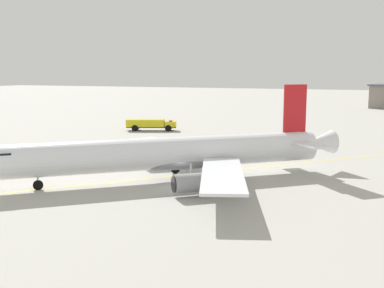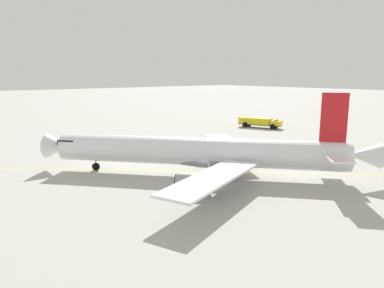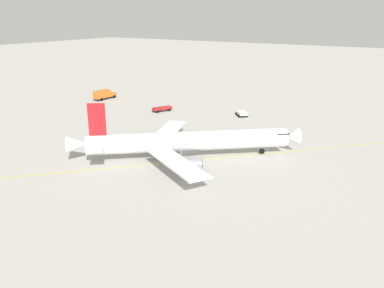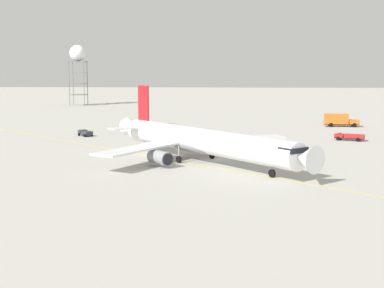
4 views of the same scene
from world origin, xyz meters
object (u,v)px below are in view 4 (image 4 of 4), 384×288
airliner_main (201,142)px  radar_tower (78,56)px  ops_pickup_truck (350,136)px  baggage_truck_truck (85,133)px  catering_truck_truck (339,120)px

airliner_main → radar_tower: (123.50, 50.47, 15.24)m
ops_pickup_truck → airliner_main: bearing=66.6°
ops_pickup_truck → baggage_truck_truck: (4.28, 54.30, -0.10)m
ops_pickup_truck → baggage_truck_truck: ops_pickup_truck is taller
ops_pickup_truck → radar_tower: (96.66, 79.09, 17.58)m
airliner_main → catering_truck_truck: (52.95, -31.86, -1.48)m
baggage_truck_truck → radar_tower: (92.39, 24.80, 17.68)m
catering_truck_truck → radar_tower: radar_tower is taller
airliner_main → baggage_truck_truck: (31.11, 25.67, -2.44)m
radar_tower → ops_pickup_truck: bearing=-140.7°
baggage_truck_truck → radar_tower: bearing=-26.6°
airliner_main → radar_tower: 134.28m
airliner_main → ops_pickup_truck: bearing=93.0°
airliner_main → baggage_truck_truck: 40.41m
catering_truck_truck → radar_tower: bearing=142.4°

